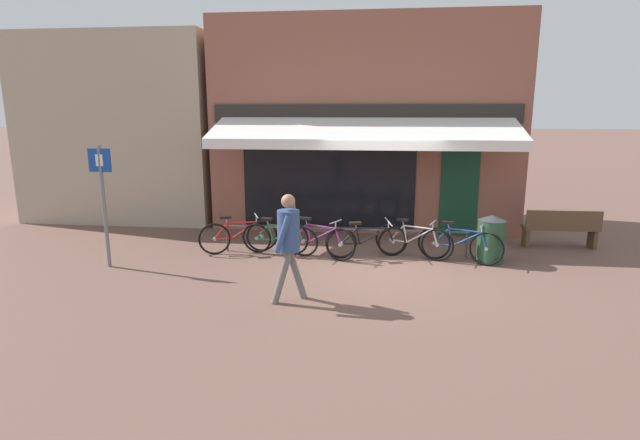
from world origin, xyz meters
TOP-DOWN VIEW (x-y plane):
  - ground_plane at (0.00, 0.00)m, footprint 160.00×160.00m
  - shop_front at (-0.45, 4.30)m, footprint 7.73×4.59m
  - neighbour_building at (-7.14, 4.82)m, footprint 5.25×4.00m
  - bike_rack_rail at (-0.78, 0.85)m, footprint 5.18×0.04m
  - bicycle_red at (-3.04, 0.71)m, footprint 1.60×0.72m
  - bicycle_green at (-2.13, 0.66)m, footprint 1.70×0.55m
  - bicycle_purple at (-1.32, 0.58)m, footprint 1.67×0.75m
  - bicycle_black at (-0.28, 0.67)m, footprint 1.72×0.60m
  - bicycle_silver at (0.67, 0.76)m, footprint 1.58×0.68m
  - bicycle_blue at (1.58, 0.57)m, footprint 1.64×0.68m
  - pedestrian_adult at (-1.47, -1.90)m, footprint 0.56×0.65m
  - litter_bin at (2.19, 0.62)m, footprint 0.54×0.54m
  - parking_sign at (-5.30, -0.53)m, footprint 0.44×0.07m
  - park_bench at (3.97, 1.92)m, footprint 1.61×0.48m

SIDE VIEW (x-z plane):
  - ground_plane at x=0.00m, z-range 0.00..0.00m
  - bicycle_black at x=-0.28m, z-range -0.05..0.75m
  - bicycle_green at x=-2.13m, z-range -0.05..0.77m
  - bicycle_silver at x=0.67m, z-range -0.04..0.78m
  - bicycle_red at x=-3.04m, z-range -0.04..0.78m
  - bicycle_blue at x=1.58m, z-range -0.04..0.78m
  - bicycle_purple at x=-1.32m, z-range -0.04..0.79m
  - park_bench at x=3.97m, z-range 0.03..0.90m
  - litter_bin at x=2.19m, z-range 0.00..0.98m
  - bike_rack_rail at x=-0.78m, z-range 0.21..0.78m
  - pedestrian_adult at x=-1.47m, z-range 0.20..1.96m
  - parking_sign at x=-5.30m, z-range 0.27..2.64m
  - neighbour_building at x=-7.14m, z-range 0.00..4.99m
  - shop_front at x=-0.45m, z-range 0.00..5.27m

